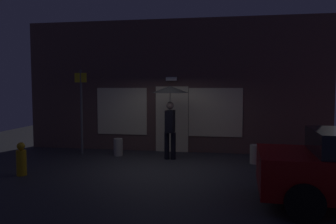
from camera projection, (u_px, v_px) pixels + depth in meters
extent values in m
plane|color=#2D2D33|center=(160.00, 167.00, 9.03)|extent=(18.00, 18.00, 0.00)
cube|color=brown|center=(173.00, 86.00, 11.17)|extent=(10.23, 0.30, 4.44)
cube|color=beige|center=(172.00, 119.00, 11.09)|extent=(1.10, 0.04, 2.20)
cube|color=beige|center=(122.00, 111.00, 11.36)|extent=(1.76, 0.04, 1.60)
cube|color=beige|center=(215.00, 112.00, 10.84)|extent=(1.76, 0.04, 1.60)
cube|color=white|center=(172.00, 79.00, 10.91)|extent=(0.36, 0.16, 0.12)
cylinder|color=black|center=(173.00, 146.00, 9.94)|extent=(0.15, 0.15, 0.82)
cylinder|color=black|center=(167.00, 146.00, 9.98)|extent=(0.15, 0.15, 0.82)
cube|color=black|center=(170.00, 121.00, 9.91)|extent=(0.25, 0.47, 0.66)
cube|color=silver|center=(166.00, 121.00, 9.92)|extent=(0.02, 0.14, 0.53)
cube|color=red|center=(166.00, 122.00, 9.93)|extent=(0.03, 0.05, 0.43)
sphere|color=gray|center=(170.00, 106.00, 9.87)|extent=(0.23, 0.23, 0.23)
cylinder|color=slate|center=(170.00, 103.00, 9.86)|extent=(0.02, 0.02, 1.02)
cone|color=black|center=(170.00, 89.00, 9.83)|extent=(1.11, 1.11, 0.20)
cylinder|color=black|center=(290.00, 176.00, 6.94)|extent=(0.65, 0.25, 0.64)
cylinder|color=black|center=(304.00, 203.00, 5.33)|extent=(0.65, 0.25, 0.64)
cylinder|color=#595B60|center=(82.00, 112.00, 10.63)|extent=(0.07, 0.07, 2.73)
cube|color=gold|center=(81.00, 78.00, 10.53)|extent=(0.40, 0.02, 0.30)
cylinder|color=#9E998E|center=(118.00, 147.00, 10.49)|extent=(0.29, 0.29, 0.55)
cylinder|color=#B2A899|center=(255.00, 154.00, 9.41)|extent=(0.30, 0.30, 0.54)
cylinder|color=gold|center=(21.00, 163.00, 8.16)|extent=(0.24, 0.24, 0.63)
sphere|color=gold|center=(21.00, 146.00, 8.13)|extent=(0.19, 0.19, 0.19)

